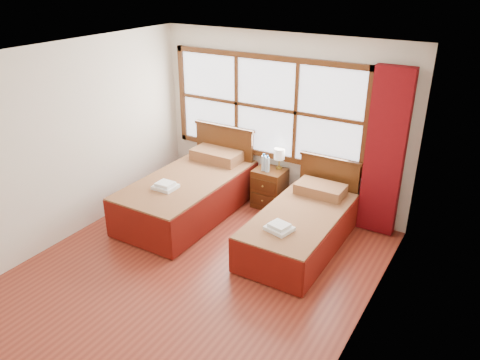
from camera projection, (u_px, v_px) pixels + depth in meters
The scene contains 15 objects.
floor at pixel (196, 271), 5.76m from camera, with size 4.50×4.50×0.00m, color maroon.
ceiling at pixel (186, 57), 4.67m from camera, with size 4.50×4.50×0.00m, color white.
wall_back at pixel (281, 122), 6.97m from camera, with size 4.00×4.00×0.00m, color silver.
wall_left at pixel (69, 143), 6.15m from camera, with size 4.50×4.50×0.00m, color silver.
wall_right at pixel (368, 221), 4.28m from camera, with size 4.50×4.50×0.00m, color silver.
window at pixel (266, 107), 6.97m from camera, with size 3.16×0.06×1.56m.
curtain at pixel (385, 154), 6.17m from camera, with size 0.50×0.16×2.30m, color maroon.
bed_left at pixel (191, 192), 6.99m from camera, with size 1.15×2.23×1.12m.
bed_right at pixel (301, 227), 6.17m from camera, with size 0.99×2.01×0.95m.
nightstand at pixel (269, 188), 7.20m from camera, with size 0.46×0.45×0.61m.
towels_left at pixel (165, 186), 6.50m from camera, with size 0.31×0.27×0.09m.
towels_right at pixel (279, 227), 5.65m from camera, with size 0.35×0.32×0.09m.
lamp at pixel (279, 154), 7.03m from camera, with size 0.16×0.16×0.32m.
bottle_near at pixel (264, 163), 7.01m from camera, with size 0.07×0.07×0.27m.
bottle_far at pixel (267, 164), 6.97m from camera, with size 0.07×0.07×0.26m.
Camera 1 is at (2.91, -3.80, 3.44)m, focal length 35.00 mm.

